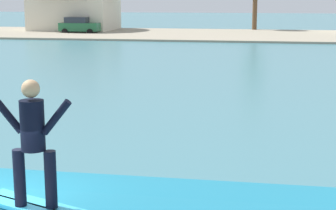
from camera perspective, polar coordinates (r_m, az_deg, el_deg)
surfboard at (r=7.88m, az=-13.43°, el=-10.12°), size 1.80×1.06×0.06m
surfer at (r=7.52m, az=-13.67°, el=-3.22°), size 1.09×0.32×1.73m
shoreline_bank at (r=59.57m, az=6.19°, el=7.16°), size 120.00×17.44×0.18m
car_near_shore at (r=62.57m, az=-9.10°, el=8.06°), size 4.39×2.05×1.86m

